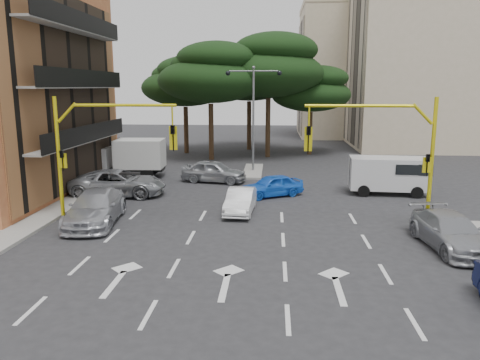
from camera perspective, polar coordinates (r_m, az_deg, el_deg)
The scene contains 20 objects.
ground at distance 20.31m, azimuth -0.41°, elevation -7.15°, with size 120.00×120.00×0.00m, color #28282B.
median_strip at distance 35.81m, azimuth 1.60°, elevation 1.10°, with size 1.40×6.00×0.15m, color gray.
apartment_beige_near at distance 54.50m, azimuth 24.57°, elevation 13.42°, with size 20.20×12.15×18.70m.
apartment_beige_far at distance 64.26m, azimuth 14.71°, elevation 12.70°, with size 16.20×12.15×16.70m.
pine_left_near at distance 41.54m, azimuth -3.55°, elevation 12.93°, with size 9.15×9.15×10.23m.
pine_center at distance 43.20m, azimuth 3.59°, elevation 13.79°, with size 9.98×9.98×11.16m.
pine_left_far at distance 45.95m, azimuth -6.66°, elevation 11.86°, with size 8.32×8.32×9.30m.
pine_right at distance 45.30m, azimuth 8.74°, elevation 10.94°, with size 7.49×7.49×8.37m.
pine_back at distance 48.24m, azimuth 1.20°, elevation 12.73°, with size 9.15×9.15×10.23m.
signal_mast_right at distance 21.99m, azimuth 18.02°, elevation 4.10°, with size 5.79×0.37×6.00m.
signal_mast_left at distance 22.92m, azimuth -17.29°, elevation 4.42°, with size 5.79×0.37×6.00m.
street_lamp_center at distance 35.25m, azimuth 1.65°, elevation 9.69°, with size 4.16×0.36×7.77m.
car_white_hatch at distance 24.21m, azimuth 0.06°, elevation -2.56°, with size 1.32×3.80×1.25m, color white.
car_blue_compact at distance 27.85m, azimuth 3.89°, elevation -0.69°, with size 1.53×3.81×1.30m, color blue.
car_silver_wagon at distance 23.36m, azimuth -17.19°, elevation -3.22°, with size 2.17×5.33×1.55m, color #A9AAB1.
car_silver_cross_a at distance 28.87m, azimuth -14.63°, elevation -0.34°, with size 2.59×5.61×1.56m, color #94979B.
car_silver_cross_b at distance 31.96m, azimuth -3.20°, elevation 1.07°, with size 1.77×4.41×1.50m, color #A1A5AA.
car_silver_parked at distance 20.76m, azimuth 24.27°, elevation -5.76°, with size 1.96×4.82×1.40m, color #9A9CA2.
van_white at distance 29.72m, azimuth 17.61°, elevation 0.54°, with size 2.07×4.57×2.29m, color silver, non-canonical shape.
box_truck_a at distance 34.54m, azimuth -13.70°, elevation 2.58°, with size 2.34×5.58×2.74m, color silver, non-canonical shape.
Camera 1 is at (1.52, -19.20, 6.45)m, focal length 35.00 mm.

